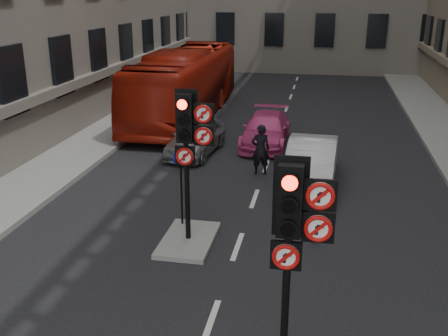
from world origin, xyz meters
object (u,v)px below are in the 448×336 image
at_px(signal_far, 189,134).
at_px(info_sign, 181,179).
at_px(motorcycle, 314,216).
at_px(car_pink, 266,130).
at_px(bus_red, 185,84).
at_px(motorcyclist, 261,150).
at_px(signal_near, 295,224).
at_px(car_silver, 196,137).
at_px(car_white, 311,163).

xyz_separation_m(signal_far, info_sign, (-0.44, 0.74, -1.37)).
bearing_deg(motorcycle, signal_far, -163.31).
xyz_separation_m(car_pink, bus_red, (-4.18, 3.74, 0.97)).
bearing_deg(motorcycle, info_sign, -178.21).
bearing_deg(motorcycle, motorcyclist, 110.15).
height_order(signal_near, car_silver, signal_near).
height_order(signal_near, car_white, signal_near).
relative_size(car_silver, motorcycle, 2.32).
height_order(car_silver, car_pink, car_silver).
xyz_separation_m(car_white, motorcyclist, (-1.65, 0.65, 0.14)).
xyz_separation_m(signal_near, car_white, (0.05, 8.52, -1.89)).
height_order(car_silver, car_white, car_white).
bearing_deg(motorcycle, car_silver, 122.98).
relative_size(signal_near, info_sign, 1.91).
relative_size(car_silver, car_pink, 0.88).
bearing_deg(signal_far, motorcycle, 20.81).
height_order(signal_near, info_sign, signal_near).
xyz_separation_m(car_pink, motorcyclist, (0.21, -3.37, 0.23)).
bearing_deg(car_white, signal_near, -87.49).
bearing_deg(signal_far, info_sign, 120.47).
xyz_separation_m(car_white, car_pink, (-1.86, 4.01, -0.10)).
relative_size(signal_near, car_white, 0.85).
bearing_deg(car_pink, car_silver, -146.04).
height_order(signal_far, car_silver, signal_far).
bearing_deg(bus_red, car_white, -51.95).
relative_size(signal_far, motorcyclist, 2.15).
distance_m(signal_far, car_silver, 7.41).
bearing_deg(signal_far, motorcyclist, 79.02).
xyz_separation_m(signal_near, bus_red, (-5.99, 16.27, -1.02)).
height_order(signal_near, motorcycle, signal_near).
xyz_separation_m(signal_far, car_white, (2.65, 4.52, -2.01)).
relative_size(car_silver, info_sign, 1.94).
bearing_deg(car_white, signal_far, -117.55).
height_order(car_silver, motorcyclist, motorcyclist).
height_order(signal_far, car_white, signal_far).
xyz_separation_m(bus_red, motorcyclist, (4.39, -7.11, -0.73)).
distance_m(signal_far, car_pink, 8.82).
distance_m(car_silver, car_pink, 2.86).
bearing_deg(motorcycle, bus_red, 114.99).
relative_size(car_white, car_pink, 1.02).
distance_m(car_silver, info_sign, 6.34).
distance_m(signal_far, motorcyclist, 5.58).
relative_size(signal_near, car_pink, 0.87).
bearing_deg(signal_near, car_white, 89.68).
distance_m(car_pink, motorcycle, 7.73).
bearing_deg(motorcycle, car_white, 89.11).
distance_m(bus_red, info_sign, 11.90).
distance_m(bus_red, motorcyclist, 8.38).
xyz_separation_m(car_silver, info_sign, (1.15, -6.19, 0.71)).
bearing_deg(motorcyclist, car_pink, -99.42).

